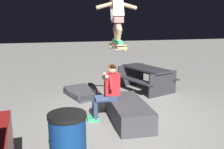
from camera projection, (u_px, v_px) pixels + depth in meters
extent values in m
plane|color=gray|center=(129.00, 120.00, 5.95)|extent=(40.00, 40.00, 0.00)
cube|color=#38383D|center=(128.00, 112.00, 5.82)|extent=(1.76, 0.81, 0.46)
cube|color=#2D3856|center=(112.00, 97.00, 5.92)|extent=(0.32, 0.20, 0.12)
cube|color=red|center=(112.00, 84.00, 5.85)|extent=(0.21, 0.35, 0.50)
sphere|color=tan|center=(112.00, 69.00, 5.77)|extent=(0.20, 0.20, 0.20)
sphere|color=brown|center=(112.00, 68.00, 5.77)|extent=(0.19, 0.19, 0.19)
cylinder|color=red|center=(111.00, 83.00, 5.63)|extent=(0.19, 0.09, 0.29)
cylinder|color=tan|center=(106.00, 78.00, 5.66)|extent=(0.24, 0.08, 0.19)
cylinder|color=red|center=(108.00, 79.00, 6.01)|extent=(0.19, 0.09, 0.29)
cylinder|color=tan|center=(104.00, 76.00, 5.89)|extent=(0.24, 0.08, 0.19)
cylinder|color=#2D3856|center=(104.00, 100.00, 5.79)|extent=(0.15, 0.40, 0.14)
cylinder|color=#2D3856|center=(96.00, 111.00, 5.81)|extent=(0.11, 0.11, 0.42)
cube|color=#2D9E66|center=(94.00, 120.00, 5.84)|extent=(0.11, 0.26, 0.08)
cylinder|color=#2D3856|center=(103.00, 97.00, 5.97)|extent=(0.15, 0.40, 0.14)
cylinder|color=#2D3856|center=(94.00, 108.00, 5.98)|extent=(0.11, 0.11, 0.42)
cube|color=#2D9E66|center=(93.00, 117.00, 6.01)|extent=(0.11, 0.26, 0.08)
cube|color=#AD8451|center=(117.00, 47.00, 5.49)|extent=(0.80, 0.24, 0.17)
cube|color=#AD8451|center=(113.00, 44.00, 5.92)|extent=(0.12, 0.21, 0.07)
cube|color=#AD8451|center=(122.00, 48.00, 5.06)|extent=(0.13, 0.21, 0.04)
cube|color=#99999E|center=(115.00, 47.00, 5.77)|extent=(0.07, 0.16, 0.04)
cylinder|color=white|center=(111.00, 48.00, 5.76)|extent=(0.06, 0.03, 0.05)
cylinder|color=white|center=(119.00, 48.00, 5.79)|extent=(0.06, 0.03, 0.05)
cube|color=#99999E|center=(120.00, 50.00, 5.23)|extent=(0.07, 0.16, 0.04)
cylinder|color=white|center=(116.00, 51.00, 5.22)|extent=(0.06, 0.03, 0.05)
cylinder|color=white|center=(125.00, 51.00, 5.25)|extent=(0.06, 0.03, 0.05)
cube|color=#2D9E66|center=(116.00, 41.00, 5.64)|extent=(0.26, 0.11, 0.08)
cube|color=#2D9E66|center=(119.00, 42.00, 5.30)|extent=(0.26, 0.11, 0.08)
cylinder|color=tan|center=(116.00, 34.00, 5.56)|extent=(0.24, 0.11, 0.31)
cylinder|color=#755A54|center=(117.00, 25.00, 5.44)|extent=(0.34, 0.15, 0.33)
cylinder|color=tan|center=(119.00, 35.00, 5.31)|extent=(0.24, 0.11, 0.31)
cylinder|color=#755A54|center=(118.00, 25.00, 5.34)|extent=(0.34, 0.15, 0.33)
cube|color=#755A54|center=(118.00, 20.00, 5.37)|extent=(0.31, 0.21, 0.12)
cube|color=white|center=(117.00, 8.00, 5.39)|extent=(0.46, 0.24, 0.52)
cylinder|color=tan|center=(106.00, 5.00, 5.36)|extent=(0.10, 0.45, 0.19)
cylinder|color=tan|center=(127.00, 5.00, 5.44)|extent=(0.10, 0.45, 0.19)
cube|color=#38383D|center=(83.00, 95.00, 7.73)|extent=(1.41, 1.12, 0.06)
cube|color=#38383D|center=(83.00, 94.00, 7.72)|extent=(1.36, 1.10, 0.31)
cube|color=#38383D|center=(71.00, 95.00, 7.63)|extent=(1.06, 0.40, 0.14)
cube|color=#38383D|center=(95.00, 93.00, 7.80)|extent=(1.06, 0.40, 0.14)
cube|color=#28282D|center=(146.00, 68.00, 8.25)|extent=(1.84, 1.24, 0.06)
cube|color=#28282D|center=(133.00, 80.00, 8.02)|extent=(1.68, 0.81, 0.04)
cube|color=#28282D|center=(158.00, 75.00, 8.62)|extent=(1.68, 0.81, 0.04)
cube|color=#28282D|center=(131.00, 75.00, 8.96)|extent=(0.44, 1.05, 0.72)
cube|color=#28282D|center=(163.00, 84.00, 7.71)|extent=(0.44, 1.05, 0.72)
cylinder|color=navy|center=(68.00, 146.00, 3.80)|extent=(0.54, 0.54, 0.90)
cylinder|color=black|center=(67.00, 116.00, 3.70)|extent=(0.57, 0.57, 0.06)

